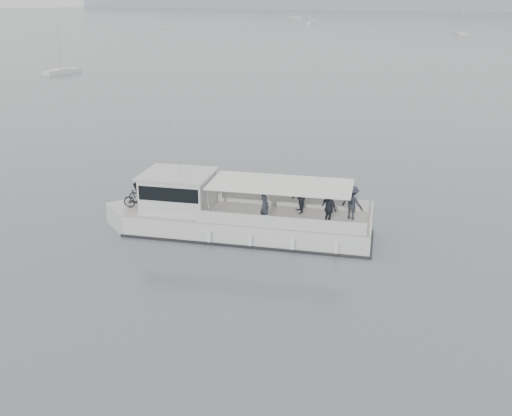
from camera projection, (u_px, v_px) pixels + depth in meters
The scene contains 2 objects.
ground at pixel (330, 269), 25.98m from camera, with size 1400.00×1400.00×0.00m, color slate.
tour_boat at pixel (225, 215), 29.68m from camera, with size 13.78×8.49×6.02m.
Camera 1 is at (11.44, -20.71, 11.60)m, focal length 40.00 mm.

